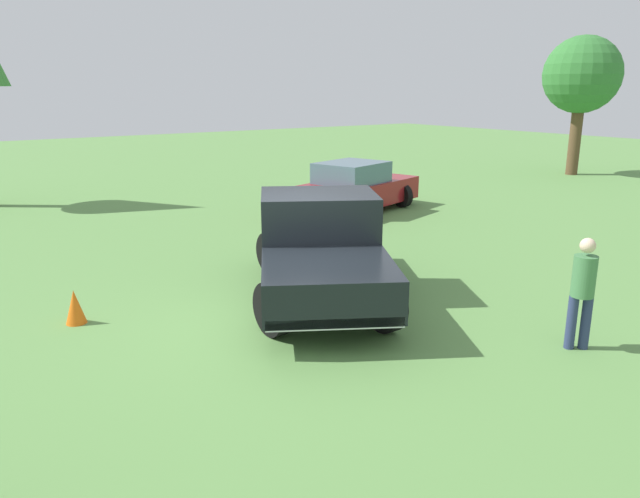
{
  "coord_description": "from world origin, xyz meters",
  "views": [
    {
      "loc": [
        -7.7,
        4.81,
        3.6
      ],
      "look_at": [
        0.49,
        -0.95,
        0.9
      ],
      "focal_mm": 33.46,
      "sensor_mm": 36.0,
      "label": 1
    }
  ],
  "objects_px": {
    "pickup_truck": "(319,244)",
    "traffic_cone": "(75,307)",
    "sedan_near": "(355,188)",
    "tree_back_left": "(582,76)",
    "person_visitor": "(583,288)"
  },
  "relations": [
    {
      "from": "pickup_truck",
      "to": "traffic_cone",
      "type": "xyz_separation_m",
      "value": [
        1.15,
        3.91,
        -0.69
      ]
    },
    {
      "from": "sedan_near",
      "to": "pickup_truck",
      "type": "bearing_deg",
      "value": -149.6
    },
    {
      "from": "pickup_truck",
      "to": "tree_back_left",
      "type": "distance_m",
      "value": 19.3
    },
    {
      "from": "person_visitor",
      "to": "tree_back_left",
      "type": "height_order",
      "value": "tree_back_left"
    },
    {
      "from": "sedan_near",
      "to": "person_visitor",
      "type": "distance_m",
      "value": 10.17
    },
    {
      "from": "tree_back_left",
      "to": "traffic_cone",
      "type": "relative_size",
      "value": 10.43
    },
    {
      "from": "person_visitor",
      "to": "tree_back_left",
      "type": "relative_size",
      "value": 0.28
    },
    {
      "from": "person_visitor",
      "to": "traffic_cone",
      "type": "distance_m",
      "value": 7.62
    },
    {
      "from": "pickup_truck",
      "to": "tree_back_left",
      "type": "bearing_deg",
      "value": 140.12
    },
    {
      "from": "sedan_near",
      "to": "tree_back_left",
      "type": "bearing_deg",
      "value": -12.43
    },
    {
      "from": "sedan_near",
      "to": "traffic_cone",
      "type": "bearing_deg",
      "value": -170.61
    },
    {
      "from": "person_visitor",
      "to": "tree_back_left",
      "type": "xyz_separation_m",
      "value": [
        10.46,
        -16.19,
        3.18
      ]
    },
    {
      "from": "sedan_near",
      "to": "person_visitor",
      "type": "bearing_deg",
      "value": -126.7
    },
    {
      "from": "person_visitor",
      "to": "traffic_cone",
      "type": "height_order",
      "value": "person_visitor"
    },
    {
      "from": "traffic_cone",
      "to": "person_visitor",
      "type": "bearing_deg",
      "value": -132.27
    }
  ]
}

